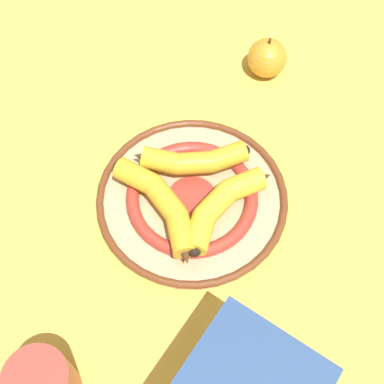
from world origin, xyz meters
TOP-DOWN VIEW (x-y plane):
  - ground_plane at (0.00, 0.00)m, footprint 2.80×2.80m
  - decorative_bowl at (0.03, 0.02)m, footprint 0.31×0.31m
  - banana_a at (0.05, 0.07)m, footprint 0.17×0.13m
  - banana_b at (0.07, -0.02)m, footprint 0.17×0.15m
  - banana_c at (-0.02, 0.01)m, footprint 0.07×0.19m
  - apple at (-0.27, 0.12)m, footprint 0.07×0.07m

SIDE VIEW (x-z plane):
  - ground_plane at x=0.00m, z-range 0.00..0.00m
  - decorative_bowl at x=0.03m, z-range 0.00..0.03m
  - apple at x=-0.27m, z-range -0.01..0.08m
  - banana_c at x=-0.02m, z-range 0.03..0.07m
  - banana_b at x=0.07m, z-range 0.03..0.07m
  - banana_a at x=0.05m, z-range 0.03..0.07m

